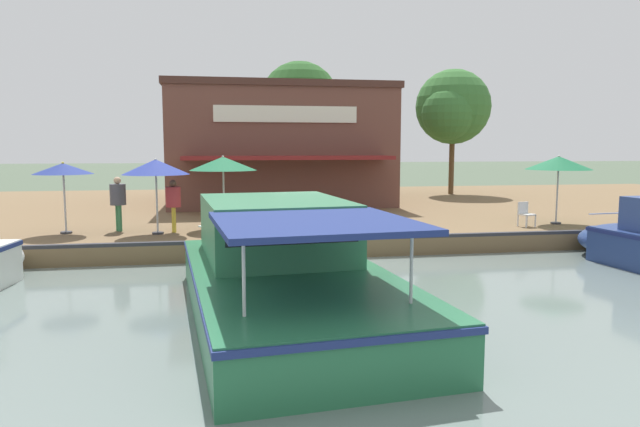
{
  "coord_description": "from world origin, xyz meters",
  "views": [
    {
      "loc": [
        16.19,
        -2.73,
        3.33
      ],
      "look_at": [
        -1.0,
        0.29,
        1.3
      ],
      "focal_mm": 32.0,
      "sensor_mm": 36.0,
      "label": 1
    }
  ],
  "objects_px": {
    "patio_umbrella_near_quay_edge": "(63,169)",
    "tree_behind_restaurant": "(452,109)",
    "patio_umbrella_mid_patio_right": "(223,164)",
    "motorboat_far_downstream": "(279,266)",
    "tree_upstream_bank": "(297,103)",
    "person_at_quay_edge": "(173,199)",
    "patio_umbrella_back_row": "(156,167)",
    "person_near_entrance": "(118,197)",
    "mooring_post": "(332,225)",
    "cafe_chair_facing_river": "(230,205)",
    "waterfront_restaurant": "(276,145)",
    "patio_umbrella_mid_patio_left": "(559,163)",
    "cafe_chair_far_corner_seat": "(525,213)"
  },
  "relations": [
    {
      "from": "patio_umbrella_near_quay_edge",
      "to": "mooring_post",
      "type": "relative_size",
      "value": 2.66
    },
    {
      "from": "patio_umbrella_back_row",
      "to": "tree_behind_restaurant",
      "type": "relative_size",
      "value": 0.33
    },
    {
      "from": "tree_behind_restaurant",
      "to": "mooring_post",
      "type": "bearing_deg",
      "value": -33.89
    },
    {
      "from": "tree_behind_restaurant",
      "to": "person_near_entrance",
      "type": "bearing_deg",
      "value": -54.02
    },
    {
      "from": "patio_umbrella_back_row",
      "to": "cafe_chair_facing_river",
      "type": "bearing_deg",
      "value": 150.5
    },
    {
      "from": "tree_upstream_bank",
      "to": "tree_behind_restaurant",
      "type": "bearing_deg",
      "value": 74.56
    },
    {
      "from": "patio_umbrella_mid_patio_right",
      "to": "tree_upstream_bank",
      "type": "bearing_deg",
      "value": 162.65
    },
    {
      "from": "motorboat_far_downstream",
      "to": "tree_behind_restaurant",
      "type": "xyz_separation_m",
      "value": [
        -19.68,
        12.01,
        4.68
      ]
    },
    {
      "from": "patio_umbrella_mid_patio_left",
      "to": "tree_behind_restaurant",
      "type": "bearing_deg",
      "value": 174.07
    },
    {
      "from": "waterfront_restaurant",
      "to": "motorboat_far_downstream",
      "type": "bearing_deg",
      "value": -5.39
    },
    {
      "from": "patio_umbrella_back_row",
      "to": "mooring_post",
      "type": "bearing_deg",
      "value": 69.75
    },
    {
      "from": "patio_umbrella_mid_patio_right",
      "to": "person_near_entrance",
      "type": "height_order",
      "value": "patio_umbrella_mid_patio_right"
    },
    {
      "from": "person_near_entrance",
      "to": "motorboat_far_downstream",
      "type": "relative_size",
      "value": 0.18
    },
    {
      "from": "patio_umbrella_near_quay_edge",
      "to": "tree_behind_restaurant",
      "type": "distance_m",
      "value": 21.98
    },
    {
      "from": "person_near_entrance",
      "to": "motorboat_far_downstream",
      "type": "bearing_deg",
      "value": 30.02
    },
    {
      "from": "patio_umbrella_back_row",
      "to": "person_near_entrance",
      "type": "bearing_deg",
      "value": -123.87
    },
    {
      "from": "waterfront_restaurant",
      "to": "patio_umbrella_mid_patio_left",
      "type": "xyz_separation_m",
      "value": [
        10.99,
        8.99,
        -0.65
      ]
    },
    {
      "from": "patio_umbrella_near_quay_edge",
      "to": "person_at_quay_edge",
      "type": "distance_m",
      "value": 3.52
    },
    {
      "from": "patio_umbrella_mid_patio_right",
      "to": "patio_umbrella_back_row",
      "type": "bearing_deg",
      "value": -64.82
    },
    {
      "from": "patio_umbrella_back_row",
      "to": "cafe_chair_far_corner_seat",
      "type": "xyz_separation_m",
      "value": [
        0.42,
        12.37,
        -1.64
      ]
    },
    {
      "from": "motorboat_far_downstream",
      "to": "mooring_post",
      "type": "height_order",
      "value": "motorboat_far_downstream"
    },
    {
      "from": "mooring_post",
      "to": "tree_upstream_bank",
      "type": "height_order",
      "value": "tree_upstream_bank"
    },
    {
      "from": "tree_upstream_bank",
      "to": "cafe_chair_far_corner_seat",
      "type": "bearing_deg",
      "value": 20.45
    },
    {
      "from": "mooring_post",
      "to": "tree_behind_restaurant",
      "type": "bearing_deg",
      "value": 146.11
    },
    {
      "from": "cafe_chair_facing_river",
      "to": "tree_upstream_bank",
      "type": "bearing_deg",
      "value": 159.29
    },
    {
      "from": "patio_umbrella_mid_patio_right",
      "to": "motorboat_far_downstream",
      "type": "relative_size",
      "value": 0.25
    },
    {
      "from": "patio_umbrella_back_row",
      "to": "mooring_post",
      "type": "xyz_separation_m",
      "value": [
        1.93,
        5.23,
        -1.68
      ]
    },
    {
      "from": "patio_umbrella_near_quay_edge",
      "to": "tree_upstream_bank",
      "type": "height_order",
      "value": "tree_upstream_bank"
    },
    {
      "from": "motorboat_far_downstream",
      "to": "tree_upstream_bank",
      "type": "xyz_separation_m",
      "value": [
        -22.06,
        3.39,
        5.04
      ]
    },
    {
      "from": "patio_umbrella_mid_patio_right",
      "to": "tree_behind_restaurant",
      "type": "height_order",
      "value": "tree_behind_restaurant"
    },
    {
      "from": "patio_umbrella_mid_patio_right",
      "to": "cafe_chair_facing_river",
      "type": "height_order",
      "value": "patio_umbrella_mid_patio_right"
    },
    {
      "from": "cafe_chair_far_corner_seat",
      "to": "tree_upstream_bank",
      "type": "height_order",
      "value": "tree_upstream_bank"
    },
    {
      "from": "cafe_chair_far_corner_seat",
      "to": "person_near_entrance",
      "type": "bearing_deg",
      "value": -95.44
    },
    {
      "from": "patio_umbrella_back_row",
      "to": "motorboat_far_downstream",
      "type": "xyz_separation_m",
      "value": [
        6.83,
        3.14,
        -1.86
      ]
    },
    {
      "from": "patio_umbrella_mid_patio_left",
      "to": "person_at_quay_edge",
      "type": "relative_size",
      "value": 1.46
    },
    {
      "from": "person_at_quay_edge",
      "to": "patio_umbrella_near_quay_edge",
      "type": "bearing_deg",
      "value": -94.92
    },
    {
      "from": "patio_umbrella_back_row",
      "to": "person_at_quay_edge",
      "type": "relative_size",
      "value": 1.42
    },
    {
      "from": "patio_umbrella_mid_patio_right",
      "to": "patio_umbrella_near_quay_edge",
      "type": "bearing_deg",
      "value": -85.96
    },
    {
      "from": "patio_umbrella_mid_patio_right",
      "to": "patio_umbrella_near_quay_edge",
      "type": "relative_size",
      "value": 1.08
    },
    {
      "from": "person_near_entrance",
      "to": "cafe_chair_far_corner_seat",
      "type": "bearing_deg",
      "value": 84.56
    },
    {
      "from": "patio_umbrella_mid_patio_left",
      "to": "person_at_quay_edge",
      "type": "height_order",
      "value": "patio_umbrella_mid_patio_left"
    },
    {
      "from": "person_near_entrance",
      "to": "tree_upstream_bank",
      "type": "distance_m",
      "value": 16.87
    },
    {
      "from": "patio_umbrella_mid_patio_right",
      "to": "patio_umbrella_back_row",
      "type": "height_order",
      "value": "patio_umbrella_mid_patio_right"
    },
    {
      "from": "mooring_post",
      "to": "patio_umbrella_back_row",
      "type": "bearing_deg",
      "value": -110.25
    },
    {
      "from": "patio_umbrella_mid_patio_right",
      "to": "mooring_post",
      "type": "height_order",
      "value": "patio_umbrella_mid_patio_right"
    },
    {
      "from": "patio_umbrella_mid_patio_right",
      "to": "tree_upstream_bank",
      "type": "relative_size",
      "value": 0.32
    },
    {
      "from": "person_at_quay_edge",
      "to": "mooring_post",
      "type": "bearing_deg",
      "value": 64.47
    },
    {
      "from": "waterfront_restaurant",
      "to": "tree_upstream_bank",
      "type": "bearing_deg",
      "value": 157.94
    },
    {
      "from": "patio_umbrella_near_quay_edge",
      "to": "tree_behind_restaurant",
      "type": "xyz_separation_m",
      "value": [
        -12.21,
        18.04,
        2.88
      ]
    },
    {
      "from": "patio_umbrella_back_row",
      "to": "motorboat_far_downstream",
      "type": "distance_m",
      "value": 7.75
    }
  ]
}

